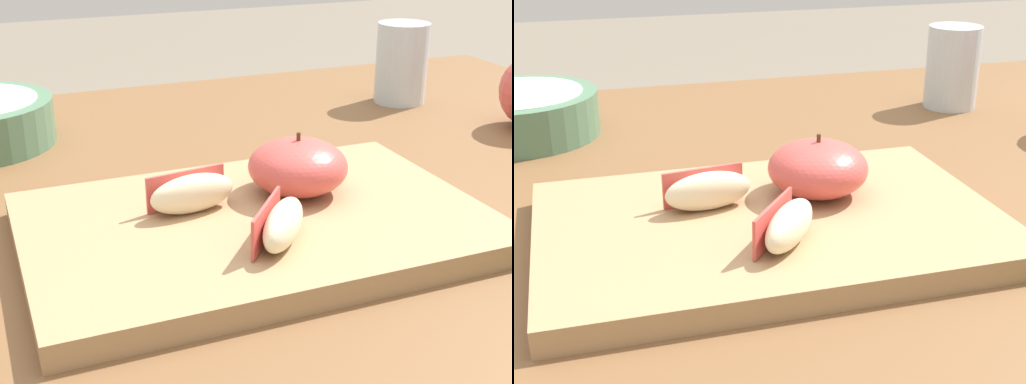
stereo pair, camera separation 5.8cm
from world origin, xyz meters
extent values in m
cube|color=brown|center=(0.00, 0.00, 0.76)|extent=(1.10, 0.90, 0.03)
cube|color=brown|center=(0.49, 0.39, 0.37)|extent=(0.06, 0.06, 0.75)
cube|color=#A37F56|center=(-0.06, -0.07, 0.79)|extent=(0.37, 0.25, 0.02)
ellipsoid|color=#D14C47|center=(-0.01, -0.04, 0.82)|extent=(0.09, 0.09, 0.05)
cylinder|color=#4C3319|center=(-0.01, -0.04, 0.85)|extent=(0.00, 0.00, 0.01)
ellipsoid|color=beige|center=(-0.06, -0.13, 0.82)|extent=(0.06, 0.07, 0.03)
cube|color=#D14C47|center=(-0.07, -0.12, 0.82)|extent=(0.05, 0.06, 0.03)
ellipsoid|color=beige|center=(-0.10, -0.05, 0.82)|extent=(0.08, 0.03, 0.03)
cube|color=#D14C47|center=(-0.10, -0.03, 0.82)|extent=(0.07, 0.01, 0.03)
cylinder|color=silver|center=(0.28, 0.24, 0.83)|extent=(0.07, 0.07, 0.10)
camera|label=1|loc=(-0.26, -0.57, 1.04)|focal=50.64mm
camera|label=2|loc=(-0.20, -0.58, 1.04)|focal=50.64mm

